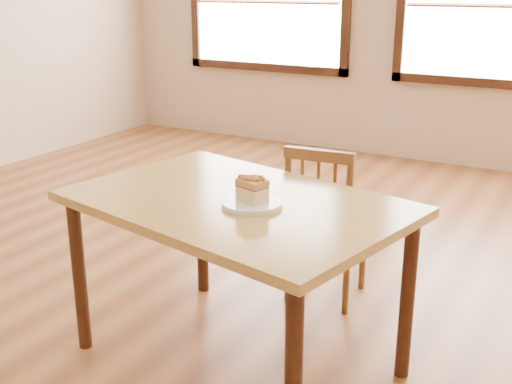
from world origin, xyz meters
TOP-DOWN VIEW (x-y plane):
  - cafe_table_main at (-0.05, 0.32)m, footprint 1.49×1.15m
  - cafe_chair_main at (0.04, 1.04)m, footprint 0.42×0.42m
  - plate at (0.05, 0.27)m, footprint 0.24×0.24m
  - cake_slice at (0.05, 0.28)m, footprint 0.13×0.11m

SIDE VIEW (x-z plane):
  - cafe_chair_main at x=0.04m, z-range 0.00..0.85m
  - cafe_table_main at x=-0.05m, z-range 0.29..1.04m
  - plate at x=0.05m, z-range 0.75..0.77m
  - cake_slice at x=0.05m, z-range 0.77..0.88m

